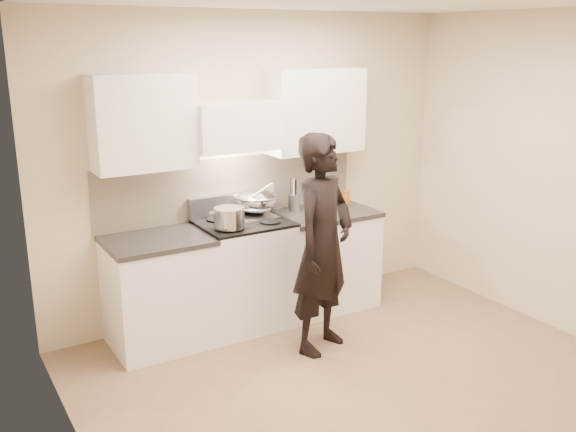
{
  "coord_description": "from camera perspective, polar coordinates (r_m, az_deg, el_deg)",
  "views": [
    {
      "loc": [
        -2.68,
        -3.31,
        2.46
      ],
      "look_at": [
        -0.08,
        1.05,
        1.05
      ],
      "focal_mm": 40.0,
      "sensor_mm": 36.0,
      "label": 1
    }
  ],
  "objects": [
    {
      "name": "ground_plane",
      "position": [
        4.91,
        7.31,
        -14.64
      ],
      "size": [
        4.0,
        4.0,
        0.0
      ],
      "primitive_type": "plane",
      "color": "#8C6D52"
    },
    {
      "name": "room_shell",
      "position": [
        4.6,
        4.56,
        4.69
      ],
      "size": [
        4.04,
        3.54,
        2.7
      ],
      "color": "beige",
      "rests_on": "ground"
    },
    {
      "name": "stove",
      "position": [
        5.65,
        -3.9,
        -5.06
      ],
      "size": [
        0.76,
        0.65,
        0.96
      ],
      "color": "white",
      "rests_on": "ground"
    },
    {
      "name": "counter_right",
      "position": [
        6.05,
        3.12,
        -3.77
      ],
      "size": [
        0.92,
        0.67,
        0.92
      ],
      "color": "white",
      "rests_on": "ground"
    },
    {
      "name": "counter_left",
      "position": [
        5.38,
        -11.37,
        -6.6
      ],
      "size": [
        0.82,
        0.67,
        0.92
      ],
      "color": "white",
      "rests_on": "ground"
    },
    {
      "name": "wok",
      "position": [
        5.69,
        -2.89,
        1.34
      ],
      "size": [
        0.4,
        0.48,
        0.32
      ],
      "color": "#B7B9C6",
      "rests_on": "stove"
    },
    {
      "name": "stock_pot",
      "position": [
        5.27,
        -5.23,
        -0.13
      ],
      "size": [
        0.35,
        0.25,
        0.17
      ],
      "color": "#B7B9C6",
      "rests_on": "stove"
    },
    {
      "name": "utensil_crock",
      "position": [
        5.9,
        0.52,
        1.34
      ],
      "size": [
        0.11,
        0.11,
        0.3
      ],
      "color": "#A3A5B0",
      "rests_on": "counter_right"
    },
    {
      "name": "spice_jar",
      "position": [
        5.92,
        0.49,
        0.89
      ],
      "size": [
        0.04,
        0.04,
        0.09
      ],
      "color": "orange",
      "rests_on": "counter_right"
    },
    {
      "name": "oil_glass",
      "position": [
        6.17,
        5.15,
        1.67
      ],
      "size": [
        0.08,
        0.08,
        0.14
      ],
      "color": "#B35411",
      "rests_on": "counter_right"
    },
    {
      "name": "person",
      "position": [
        5.08,
        3.11,
        -2.55
      ],
      "size": [
        0.76,
        0.65,
        1.77
      ],
      "primitive_type": "imported",
      "rotation": [
        0.0,
        0.0,
        0.43
      ],
      "color": "black",
      "rests_on": "ground"
    }
  ]
}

